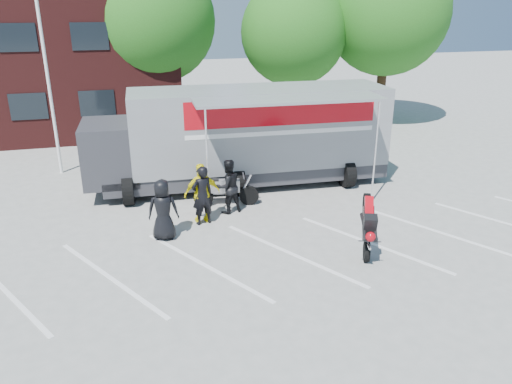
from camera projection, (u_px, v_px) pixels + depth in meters
name	position (u px, v px, depth m)	size (l,w,h in m)	color
ground	(297.00, 273.00, 12.70)	(100.00, 100.00, 0.00)	#A3A39E
parking_bay_lines	(285.00, 255.00, 13.60)	(18.00, 5.00, 0.01)	white
flagpole	(50.00, 42.00, 18.37)	(1.61, 0.12, 8.00)	white
tree_left	(153.00, 21.00, 24.63)	(6.12, 6.12, 8.64)	#382314
tree_mid	(294.00, 33.00, 25.67)	(5.44, 5.44, 7.68)	#382314
tree_right	(387.00, 13.00, 26.11)	(6.46, 6.46, 9.12)	#382314
transporter_truck	(246.00, 184.00, 18.85)	(11.26, 5.43, 3.58)	gray
parked_motorcycle	(226.00, 205.00, 16.90)	(0.75, 2.24, 1.17)	#A7A6AB
stunt_bike_rider	(363.00, 251.00, 13.83)	(0.74, 1.56, 1.84)	black
spectator_leather_a	(163.00, 210.00, 14.22)	(0.88, 0.57, 1.80)	black
spectator_leather_b	(202.00, 195.00, 15.18)	(0.68, 0.45, 1.87)	black
spectator_leather_c	(228.00, 186.00, 16.03)	(0.87, 0.68, 1.79)	black
spectator_hivis	(202.00, 194.00, 15.28)	(1.12, 0.47, 1.91)	#FFED0D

